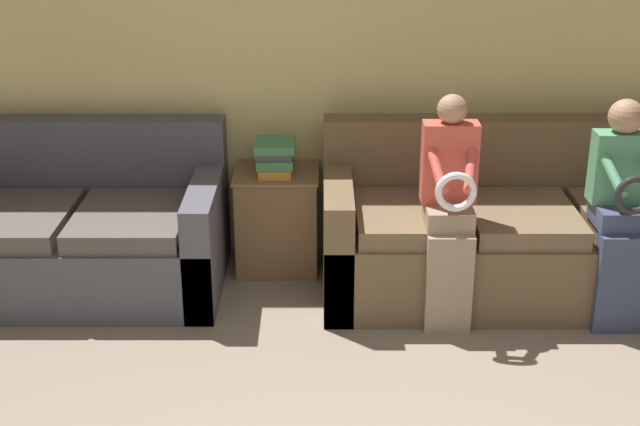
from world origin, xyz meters
The scene contains 7 objects.
wall_back centered at (0.00, 3.12, 1.27)m, with size 7.01×0.06×2.55m.
couch_main centered at (0.90, 2.54, 0.33)m, with size 2.20×0.95×0.93m.
couch_side centered at (-1.60, 2.60, 0.31)m, with size 1.63×1.00×0.91m.
child_left_seated centered at (0.46, 2.14, 0.67)m, with size 0.29×0.37×1.23m.
child_right_seated centered at (1.35, 2.14, 0.67)m, with size 0.29×0.38×1.21m.
side_shelf centered at (-0.48, 2.83, 0.31)m, with size 0.50×0.47×0.61m.
book_stack centered at (-0.48, 2.83, 0.71)m, with size 0.23×0.32×0.19m.
Camera 1 is at (-0.22, -2.17, 2.33)m, focal length 50.00 mm.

